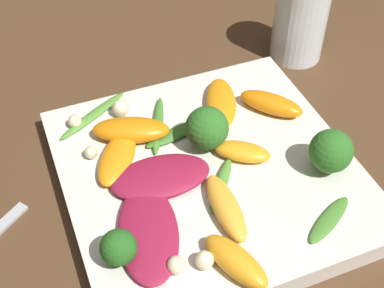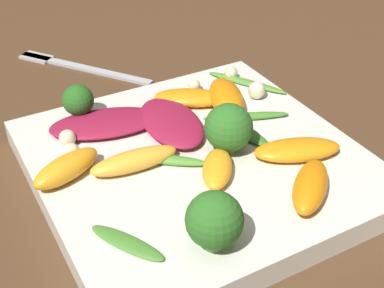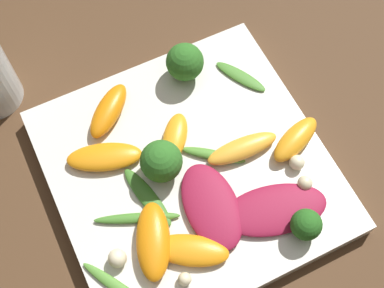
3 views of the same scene
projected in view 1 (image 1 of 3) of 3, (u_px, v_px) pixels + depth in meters
The scene contains 25 objects.
ground_plane at pixel (209, 182), 0.54m from camera, with size 2.40×2.40×0.00m, color #4C331E.
plate at pixel (209, 175), 0.54m from camera, with size 0.28×0.28×0.02m.
drinking_glass at pixel (300, 21), 0.66m from camera, with size 0.07×0.07×0.10m.
radicchio_leaf_0 at pixel (159, 174), 0.51m from camera, with size 0.10×0.06×0.01m.
radicchio_leaf_1 at pixel (148, 232), 0.47m from camera, with size 0.08×0.12×0.01m.
orange_segment_0 at pixel (117, 158), 0.53m from camera, with size 0.07×0.08×0.01m.
orange_segment_1 at pixel (226, 207), 0.48m from camera, with size 0.03×0.08×0.02m.
orange_segment_2 at pixel (243, 153), 0.53m from camera, with size 0.06×0.05×0.02m.
orange_segment_3 at pixel (221, 102), 0.58m from camera, with size 0.06×0.09×0.02m.
orange_segment_4 at pixel (271, 104), 0.58m from camera, with size 0.07×0.07×0.02m.
orange_segment_5 at pixel (131, 130), 0.55m from camera, with size 0.09×0.06×0.02m.
orange_segment_6 at pixel (236, 261), 0.44m from camera, with size 0.05×0.07×0.02m.
broccoli_floret_0 at pixel (331, 152), 0.51m from camera, with size 0.04×0.04×0.05m.
broccoli_floret_1 at pixel (207, 128), 0.53m from camera, with size 0.04×0.04×0.05m.
broccoli_floret_2 at pixel (119, 248), 0.44m from camera, with size 0.03×0.03×0.04m.
arugula_sprig_0 at pixel (158, 125), 0.57m from camera, with size 0.04×0.08×0.01m.
arugula_sprig_1 at pixel (329, 220), 0.48m from camera, with size 0.06×0.05×0.00m.
arugula_sprig_2 at pixel (178, 132), 0.56m from camera, with size 0.08×0.03×0.01m.
arugula_sprig_3 at pixel (93, 115), 0.58m from camera, with size 0.09×0.06×0.01m.
arugula_sprig_4 at pixel (222, 184), 0.51m from camera, with size 0.05×0.06×0.01m.
macadamia_nut_0 at pixel (121, 108), 0.58m from camera, with size 0.02×0.02×0.02m.
macadamia_nut_1 at pixel (91, 152), 0.53m from camera, with size 0.01×0.01×0.01m.
macadamia_nut_2 at pixel (75, 121), 0.56m from camera, with size 0.01×0.01×0.01m.
macadamia_nut_3 at pixel (176, 265), 0.44m from camera, with size 0.02×0.02×0.02m.
macadamia_nut_4 at pixel (204, 260), 0.44m from camera, with size 0.02×0.02×0.02m.
Camera 1 is at (-0.15, -0.32, 0.41)m, focal length 50.00 mm.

